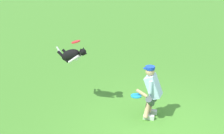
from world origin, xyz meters
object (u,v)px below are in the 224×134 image
(frisbee_flying, at_px, (76,42))
(frisbee_held, at_px, (136,96))
(person, at_px, (152,90))
(dog, at_px, (72,55))

(frisbee_flying, distance_m, frisbee_held, 1.96)
(person, height_order, dog, dog)
(dog, height_order, frisbee_flying, frisbee_flying)
(dog, bearing_deg, frisbee_flying, -4.71)
(frisbee_flying, bearing_deg, person, 175.64)
(person, distance_m, frisbee_flying, 2.17)
(frisbee_held, bearing_deg, person, -149.63)
(person, distance_m, dog, 2.16)
(person, bearing_deg, frisbee_held, 38.35)
(dog, height_order, frisbee_held, dog)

